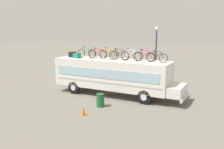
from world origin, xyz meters
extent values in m
plane|color=slate|center=(0.00, 0.00, 0.00)|extent=(120.00, 120.00, 0.00)
cube|color=silver|center=(0.00, 0.00, 1.79)|extent=(9.59, 2.58, 2.29)
cube|color=silver|center=(5.32, 0.00, 1.01)|extent=(1.05, 2.37, 0.73)
cube|color=#99B7C6|center=(0.00, -1.31, 1.99)|extent=(8.82, 0.04, 0.70)
cube|color=#99B7C6|center=(0.00, 1.31, 1.99)|extent=(8.82, 0.04, 0.70)
cube|color=silver|center=(0.00, -1.31, 1.33)|extent=(9.21, 0.03, 0.12)
cube|color=silver|center=(0.00, 1.31, 1.33)|extent=(9.21, 0.03, 0.12)
cube|color=silver|center=(5.91, 0.00, 0.57)|extent=(0.16, 2.45, 0.24)
cylinder|color=black|center=(3.26, -1.15, 0.52)|extent=(1.05, 0.28, 1.05)
cylinder|color=silver|center=(3.26, -1.15, 0.52)|extent=(0.47, 0.30, 0.47)
cylinder|color=black|center=(3.26, 1.15, 0.52)|extent=(1.05, 0.28, 1.05)
cylinder|color=silver|center=(3.26, 1.15, 0.52)|extent=(0.47, 0.30, 0.47)
cylinder|color=black|center=(-2.97, -1.15, 0.52)|extent=(1.05, 0.28, 1.05)
cylinder|color=silver|center=(-2.97, -1.15, 0.52)|extent=(0.47, 0.30, 0.47)
cylinder|color=black|center=(-2.97, 1.15, 0.52)|extent=(1.05, 0.28, 1.05)
cylinder|color=silver|center=(-2.97, 1.15, 0.52)|extent=(0.47, 0.30, 0.47)
cube|color=black|center=(-3.90, 0.03, 3.16)|extent=(0.49, 0.55, 0.44)
cube|color=#1E7F66|center=(-3.18, -0.32, 3.13)|extent=(0.46, 0.54, 0.40)
torus|color=black|center=(-3.13, 0.30, 3.29)|extent=(0.72, 0.04, 0.72)
torus|color=black|center=(-2.08, 0.30, 3.29)|extent=(0.72, 0.04, 0.72)
cylinder|color=green|center=(-2.82, 0.30, 3.57)|extent=(0.20, 0.04, 0.52)
cylinder|color=green|center=(-2.50, 0.30, 3.55)|extent=(0.49, 0.04, 0.50)
cylinder|color=green|center=(-2.58, 0.30, 3.80)|extent=(0.64, 0.04, 0.07)
cylinder|color=green|center=(-2.93, 0.30, 3.30)|extent=(0.40, 0.03, 0.05)
cylinder|color=green|center=(-3.02, 0.30, 3.56)|extent=(0.26, 0.03, 0.54)
cylinder|color=green|center=(-2.17, 0.30, 3.54)|extent=(0.22, 0.03, 0.50)
cylinder|color=silver|center=(-2.27, 0.30, 3.83)|extent=(0.03, 0.44, 0.03)
ellipsoid|color=black|center=(-2.90, 0.30, 3.86)|extent=(0.20, 0.08, 0.06)
torus|color=black|center=(-2.08, 0.42, 3.26)|extent=(0.66, 0.04, 0.66)
torus|color=black|center=(-1.06, 0.42, 3.26)|extent=(0.66, 0.04, 0.66)
cylinder|color=red|center=(-1.77, 0.42, 3.51)|extent=(0.20, 0.04, 0.47)
cylinder|color=red|center=(-1.47, 0.42, 3.49)|extent=(0.47, 0.04, 0.45)
cylinder|color=red|center=(-1.55, 0.42, 3.72)|extent=(0.61, 0.04, 0.07)
cylinder|color=red|center=(-1.88, 0.42, 3.27)|extent=(0.39, 0.03, 0.05)
cylinder|color=red|center=(-1.96, 0.42, 3.50)|extent=(0.25, 0.03, 0.49)
cylinder|color=red|center=(-1.16, 0.42, 3.48)|extent=(0.21, 0.03, 0.46)
cylinder|color=silver|center=(-1.25, 0.42, 3.76)|extent=(0.03, 0.44, 0.03)
ellipsoid|color=black|center=(-1.85, 0.42, 3.78)|extent=(0.20, 0.08, 0.06)
torus|color=black|center=(-1.00, 0.41, 3.29)|extent=(0.71, 0.04, 0.71)
torus|color=black|center=(0.10, 0.41, 3.29)|extent=(0.71, 0.04, 0.71)
cylinder|color=orange|center=(-0.67, 0.41, 3.55)|extent=(0.21, 0.04, 0.51)
cylinder|color=orange|center=(-0.34, 0.41, 3.54)|extent=(0.51, 0.04, 0.49)
cylinder|color=orange|center=(-0.43, 0.41, 3.78)|extent=(0.66, 0.04, 0.07)
cylinder|color=orange|center=(-0.79, 0.41, 3.30)|extent=(0.42, 0.03, 0.05)
cylinder|color=orange|center=(-0.88, 0.41, 3.54)|extent=(0.27, 0.03, 0.53)
cylinder|color=orange|center=(0.00, 0.41, 3.53)|extent=(0.23, 0.03, 0.49)
cylinder|color=silver|center=(-0.10, 0.41, 3.82)|extent=(0.03, 0.44, 0.03)
ellipsoid|color=black|center=(-0.76, 0.41, 3.84)|extent=(0.20, 0.08, 0.06)
torus|color=black|center=(0.09, 0.05, 3.29)|extent=(0.71, 0.04, 0.71)
torus|color=black|center=(1.17, 0.05, 3.29)|extent=(0.71, 0.04, 0.71)
cylinder|color=black|center=(0.42, 0.05, 3.55)|extent=(0.21, 0.04, 0.51)
cylinder|color=black|center=(0.74, 0.05, 3.54)|extent=(0.50, 0.04, 0.49)
cylinder|color=black|center=(0.65, 0.05, 3.79)|extent=(0.65, 0.04, 0.07)
cylinder|color=black|center=(0.30, 0.05, 3.30)|extent=(0.41, 0.03, 0.05)
cylinder|color=black|center=(0.21, 0.05, 3.54)|extent=(0.26, 0.03, 0.53)
cylinder|color=black|center=(1.07, 0.05, 3.53)|extent=(0.22, 0.03, 0.49)
cylinder|color=silver|center=(0.98, 0.05, 3.82)|extent=(0.03, 0.44, 0.03)
ellipsoid|color=black|center=(0.33, 0.05, 3.84)|extent=(0.20, 0.08, 0.06)
torus|color=black|center=(1.04, 0.30, 3.28)|extent=(0.69, 0.04, 0.69)
torus|color=black|center=(2.10, 0.30, 3.28)|extent=(0.69, 0.04, 0.69)
cylinder|color=white|center=(1.36, 0.30, 3.54)|extent=(0.20, 0.04, 0.50)
cylinder|color=white|center=(1.68, 0.30, 3.53)|extent=(0.49, 0.04, 0.48)
cylinder|color=white|center=(1.60, 0.30, 3.77)|extent=(0.64, 0.04, 0.07)
cylinder|color=white|center=(1.24, 0.30, 3.29)|extent=(0.40, 0.03, 0.05)
cylinder|color=white|center=(1.16, 0.30, 3.53)|extent=(0.26, 0.03, 0.52)
cylinder|color=white|center=(2.01, 0.30, 3.52)|extent=(0.22, 0.03, 0.48)
cylinder|color=silver|center=(1.91, 0.30, 3.80)|extent=(0.03, 0.44, 0.03)
ellipsoid|color=black|center=(1.28, 0.30, 3.83)|extent=(0.20, 0.08, 0.06)
torus|color=black|center=(2.16, 0.44, 3.28)|extent=(0.70, 0.04, 0.70)
torus|color=black|center=(3.13, 0.44, 3.28)|extent=(0.70, 0.04, 0.70)
cylinder|color=red|center=(2.45, 0.44, 3.55)|extent=(0.19, 0.04, 0.50)
cylinder|color=red|center=(2.74, 0.44, 3.53)|extent=(0.45, 0.04, 0.48)
cylinder|color=red|center=(2.66, 0.44, 3.77)|extent=(0.58, 0.04, 0.07)
cylinder|color=red|center=(2.34, 0.44, 3.29)|extent=(0.37, 0.03, 0.05)
cylinder|color=red|center=(2.27, 0.44, 3.54)|extent=(0.24, 0.03, 0.52)
cylinder|color=red|center=(3.04, 0.44, 3.52)|extent=(0.20, 0.03, 0.48)
cylinder|color=silver|center=(2.96, 0.44, 3.81)|extent=(0.03, 0.44, 0.03)
ellipsoid|color=black|center=(2.37, 0.44, 3.83)|extent=(0.20, 0.08, 0.06)
torus|color=black|center=(3.23, 0.21, 3.27)|extent=(0.67, 0.04, 0.67)
torus|color=black|center=(4.19, 0.21, 3.27)|extent=(0.67, 0.04, 0.67)
cylinder|color=black|center=(3.52, 0.21, 3.52)|extent=(0.19, 0.04, 0.48)
cylinder|color=black|center=(3.80, 0.21, 3.51)|extent=(0.45, 0.04, 0.46)
cylinder|color=black|center=(3.73, 0.21, 3.74)|extent=(0.57, 0.04, 0.07)
cylinder|color=black|center=(3.41, 0.21, 3.28)|extent=(0.36, 0.03, 0.05)
cylinder|color=black|center=(3.34, 0.21, 3.51)|extent=(0.24, 0.03, 0.50)
cylinder|color=black|center=(4.10, 0.21, 3.50)|extent=(0.20, 0.03, 0.47)
cylinder|color=silver|center=(4.01, 0.21, 3.77)|extent=(0.03, 0.44, 0.03)
ellipsoid|color=black|center=(3.44, 0.21, 3.79)|extent=(0.20, 0.08, 0.06)
cylinder|color=#1E592D|center=(0.73, -3.14, 0.47)|extent=(0.55, 0.55, 0.94)
cone|color=orange|center=(0.62, -5.15, 0.29)|extent=(0.29, 0.29, 0.59)
cylinder|color=#38383D|center=(2.19, 4.81, 2.63)|extent=(0.14, 0.14, 5.26)
sphere|color=#F2EDCC|center=(2.19, 4.81, 5.37)|extent=(0.35, 0.35, 0.35)
camera|label=1|loc=(9.07, -17.51, 5.54)|focal=39.38mm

